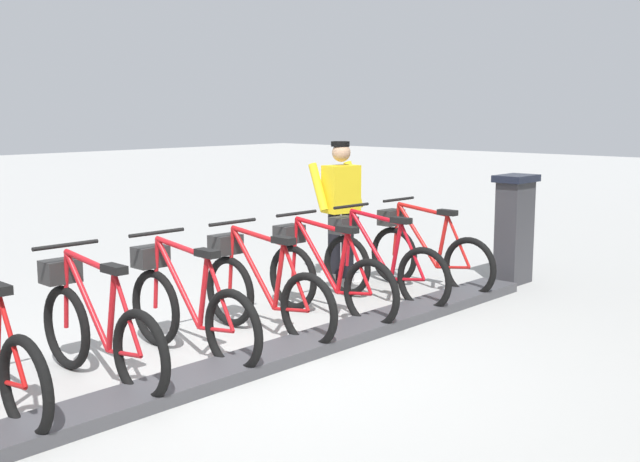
{
  "coord_description": "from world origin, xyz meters",
  "views": [
    {
      "loc": [
        -4.47,
        4.1,
        2.03
      ],
      "look_at": [
        0.5,
        -1.29,
        0.9
      ],
      "focal_mm": 44.33,
      "sensor_mm": 36.0,
      "label": 1
    }
  ],
  "objects_px": {
    "bike_docked_4": "(186,306)",
    "bike_docked_5": "(95,327)",
    "bike_docked_0": "(425,252)",
    "worker_near_rack": "(341,205)",
    "bike_docked_3": "(261,289)",
    "payment_kiosk": "(514,227)",
    "bike_docked_2": "(325,275)",
    "bike_docked_1": "(378,263)"
  },
  "relations": [
    {
      "from": "payment_kiosk",
      "to": "bike_docked_2",
      "type": "relative_size",
      "value": 0.74
    },
    {
      "from": "bike_docked_0",
      "to": "bike_docked_4",
      "type": "xyz_separation_m",
      "value": [
        0.0,
        3.38,
        0.0
      ]
    },
    {
      "from": "bike_docked_2",
      "to": "bike_docked_3",
      "type": "xyz_separation_m",
      "value": [
        0.0,
        0.85,
        0.0
      ]
    },
    {
      "from": "bike_docked_2",
      "to": "worker_near_rack",
      "type": "bearing_deg",
      "value": -53.86
    },
    {
      "from": "payment_kiosk",
      "to": "bike_docked_5",
      "type": "xyz_separation_m",
      "value": [
        0.57,
        5.21,
        -0.24
      ]
    },
    {
      "from": "bike_docked_5",
      "to": "bike_docked_0",
      "type": "bearing_deg",
      "value": -90.0
    },
    {
      "from": "bike_docked_4",
      "to": "bike_docked_5",
      "type": "xyz_separation_m",
      "value": [
        0.0,
        0.85,
        0.0
      ]
    },
    {
      "from": "payment_kiosk",
      "to": "bike_docked_2",
      "type": "xyz_separation_m",
      "value": [
        0.57,
        2.67,
        -0.24
      ]
    },
    {
      "from": "bike_docked_0",
      "to": "bike_docked_4",
      "type": "height_order",
      "value": "same"
    },
    {
      "from": "bike_docked_2",
      "to": "bike_docked_4",
      "type": "height_order",
      "value": "same"
    },
    {
      "from": "bike_docked_2",
      "to": "bike_docked_5",
      "type": "distance_m",
      "value": 2.54
    },
    {
      "from": "worker_near_rack",
      "to": "bike_docked_2",
      "type": "bearing_deg",
      "value": 126.14
    },
    {
      "from": "bike_docked_3",
      "to": "bike_docked_1",
      "type": "bearing_deg",
      "value": -90.0
    },
    {
      "from": "bike_docked_5",
      "to": "worker_near_rack",
      "type": "xyz_separation_m",
      "value": [
        1.04,
        -3.96,
        0.48
      ]
    },
    {
      "from": "bike_docked_4",
      "to": "bike_docked_0",
      "type": "bearing_deg",
      "value": -90.0
    },
    {
      "from": "bike_docked_0",
      "to": "bike_docked_3",
      "type": "height_order",
      "value": "same"
    },
    {
      "from": "bike_docked_1",
      "to": "worker_near_rack",
      "type": "xyz_separation_m",
      "value": [
        1.04,
        -0.57,
        0.48
      ]
    },
    {
      "from": "bike_docked_0",
      "to": "bike_docked_1",
      "type": "distance_m",
      "value": 0.85
    },
    {
      "from": "bike_docked_2",
      "to": "bike_docked_0",
      "type": "bearing_deg",
      "value": -90.0
    },
    {
      "from": "bike_docked_2",
      "to": "bike_docked_4",
      "type": "relative_size",
      "value": 1.0
    },
    {
      "from": "payment_kiosk",
      "to": "bike_docked_0",
      "type": "height_order",
      "value": "payment_kiosk"
    },
    {
      "from": "bike_docked_4",
      "to": "bike_docked_5",
      "type": "relative_size",
      "value": 1.0
    },
    {
      "from": "bike_docked_3",
      "to": "bike_docked_5",
      "type": "distance_m",
      "value": 1.69
    },
    {
      "from": "payment_kiosk",
      "to": "worker_near_rack",
      "type": "height_order",
      "value": "worker_near_rack"
    },
    {
      "from": "payment_kiosk",
      "to": "bike_docked_4",
      "type": "height_order",
      "value": "payment_kiosk"
    },
    {
      "from": "payment_kiosk",
      "to": "bike_docked_4",
      "type": "xyz_separation_m",
      "value": [
        0.57,
        4.37,
        -0.24
      ]
    },
    {
      "from": "bike_docked_3",
      "to": "bike_docked_4",
      "type": "height_order",
      "value": "same"
    },
    {
      "from": "bike_docked_1",
      "to": "bike_docked_4",
      "type": "height_order",
      "value": "same"
    },
    {
      "from": "payment_kiosk",
      "to": "bike_docked_3",
      "type": "relative_size",
      "value": 0.74
    },
    {
      "from": "bike_docked_4",
      "to": "worker_near_rack",
      "type": "distance_m",
      "value": 3.31
    },
    {
      "from": "bike_docked_0",
      "to": "bike_docked_5",
      "type": "bearing_deg",
      "value": 90.0
    },
    {
      "from": "payment_kiosk",
      "to": "bike_docked_1",
      "type": "relative_size",
      "value": 0.74
    },
    {
      "from": "bike_docked_1",
      "to": "worker_near_rack",
      "type": "height_order",
      "value": "worker_near_rack"
    },
    {
      "from": "bike_docked_2",
      "to": "bike_docked_5",
      "type": "xyz_separation_m",
      "value": [
        0.0,
        2.54,
        0.0
      ]
    },
    {
      "from": "bike_docked_0",
      "to": "bike_docked_5",
      "type": "height_order",
      "value": "same"
    },
    {
      "from": "bike_docked_5",
      "to": "worker_near_rack",
      "type": "relative_size",
      "value": 1.04
    },
    {
      "from": "bike_docked_0",
      "to": "worker_near_rack",
      "type": "xyz_separation_m",
      "value": [
        1.04,
        0.27,
        0.48
      ]
    },
    {
      "from": "bike_docked_3",
      "to": "bike_docked_4",
      "type": "relative_size",
      "value": 1.0
    },
    {
      "from": "bike_docked_1",
      "to": "bike_docked_2",
      "type": "relative_size",
      "value": 1.0
    },
    {
      "from": "bike_docked_0",
      "to": "worker_near_rack",
      "type": "distance_m",
      "value": 1.17
    },
    {
      "from": "worker_near_rack",
      "to": "bike_docked_0",
      "type": "bearing_deg",
      "value": -165.23
    },
    {
      "from": "bike_docked_2",
      "to": "bike_docked_5",
      "type": "relative_size",
      "value": 1.0
    }
  ]
}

